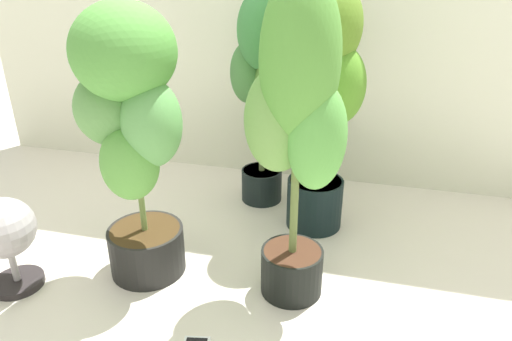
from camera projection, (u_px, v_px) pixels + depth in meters
name	position (u px, v px, depth m)	size (l,w,h in m)	color
ground_plane	(222.00, 262.00, 1.82)	(8.00, 8.00, 0.00)	silver
potted_plant_back_right	(321.00, 87.00, 1.81)	(0.42, 0.36, 1.03)	black
potted_plant_front_right	(296.00, 120.00, 1.41)	(0.39, 0.31, 1.07)	black
potted_plant_back_center	(263.00, 76.00, 2.03)	(0.35, 0.25, 0.97)	black
potted_plant_front_left	(131.00, 121.00, 1.52)	(0.45, 0.42, 0.97)	black
floor_fan	(5.00, 233.00, 1.60)	(0.29, 0.29, 0.35)	#282325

